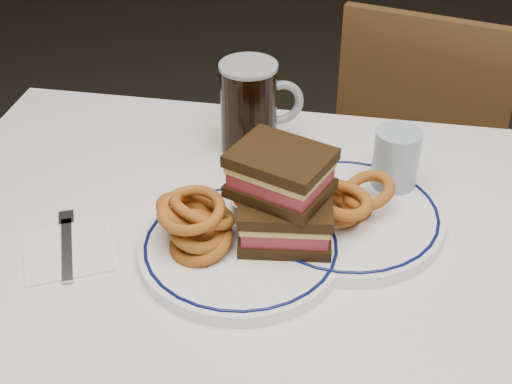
% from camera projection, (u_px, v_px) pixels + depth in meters
% --- Properties ---
extents(dining_table, '(1.27, 0.87, 0.75)m').
position_uv_depth(dining_table, '(313.00, 315.00, 1.07)').
color(dining_table, white).
rests_on(dining_table, floor).
extents(chair_far, '(0.47, 0.47, 0.85)m').
position_uv_depth(chair_far, '(421.00, 147.00, 1.80)').
color(chair_far, '#4E3619').
rests_on(chair_far, floor).
extents(main_plate, '(0.29, 0.29, 0.02)m').
position_uv_depth(main_plate, '(241.00, 248.00, 1.02)').
color(main_plate, white).
rests_on(main_plate, dining_table).
extents(reuben_sandwich, '(0.16, 0.15, 0.13)m').
position_uv_depth(reuben_sandwich, '(283.00, 196.00, 0.99)').
color(reuben_sandwich, black).
rests_on(reuben_sandwich, main_plate).
extents(onion_rings_main, '(0.13, 0.13, 0.10)m').
position_uv_depth(onion_rings_main, '(196.00, 221.00, 1.00)').
color(onion_rings_main, '#65340D').
rests_on(onion_rings_main, main_plate).
extents(ketchup_ramekin, '(0.05, 0.05, 0.03)m').
position_uv_depth(ketchup_ramekin, '(247.00, 207.00, 1.05)').
color(ketchup_ramekin, white).
rests_on(ketchup_ramekin, main_plate).
extents(beer_mug, '(0.14, 0.10, 0.16)m').
position_uv_depth(beer_mug, '(251.00, 107.00, 1.21)').
color(beer_mug, black).
rests_on(beer_mug, dining_table).
extents(water_glass, '(0.07, 0.07, 0.11)m').
position_uv_depth(water_glass, '(395.00, 163.00, 1.11)').
color(water_glass, '#92AABD').
rests_on(water_glass, dining_table).
extents(far_plate, '(0.30, 0.30, 0.02)m').
position_uv_depth(far_plate, '(345.00, 216.00, 1.08)').
color(far_plate, white).
rests_on(far_plate, dining_table).
extents(onion_rings_far, '(0.13, 0.13, 0.08)m').
position_uv_depth(onion_rings_far, '(347.00, 201.00, 1.05)').
color(onion_rings_far, '#65340D').
rests_on(onion_rings_far, far_plate).
extents(napkin_fork, '(0.16, 0.17, 0.01)m').
position_uv_depth(napkin_fork, '(67.00, 249.00, 1.03)').
color(napkin_fork, white).
rests_on(napkin_fork, dining_table).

